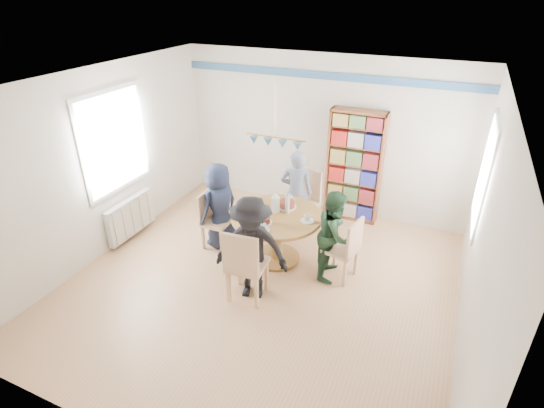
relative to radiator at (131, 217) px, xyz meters
The scene contains 14 objects.
ground 2.46m from the radiator, ahead, with size 5.00×5.00×0.00m, color tan.
room_shell 2.58m from the radiator, 14.73° to the left, with size 5.00×5.00×5.00m.
radiator is the anchor object (origin of this frame).
dining_table 2.41m from the radiator, ahead, with size 1.30×1.30×0.75m.
chair_left 1.37m from the radiator, 12.80° to the left, with size 0.40×0.40×0.89m.
chair_right 3.44m from the radiator, ahead, with size 0.49×0.49×0.93m.
chair_far 2.80m from the radiator, 28.91° to the left, with size 0.58×0.58×1.04m.
chair_near 2.48m from the radiator, 15.54° to the right, with size 0.50×0.50×1.05m.
person_left 1.51m from the radiator, 14.89° to the left, with size 0.66×0.43×1.35m, color #181F35.
person_right 3.27m from the radiator, ahead, with size 0.62×0.49×1.28m, color #1C3822.
person_far 2.66m from the radiator, 27.34° to the left, with size 0.52×0.34×1.41m, color gray.
person_near 2.50m from the radiator, 12.21° to the right, with size 0.92×0.53×1.43m, color black.
bookshelf 3.72m from the radiator, 33.74° to the left, with size 0.90×0.27×1.90m.
tableware 2.43m from the radiator, ahead, with size 1.11×1.11×0.29m.
Camera 1 is at (2.02, -4.16, 3.68)m, focal length 28.00 mm.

